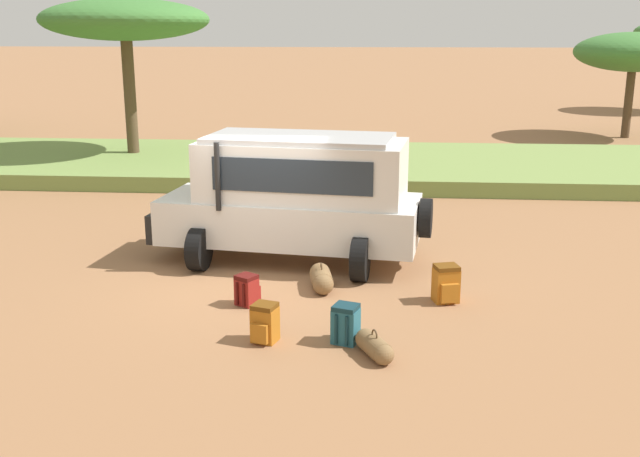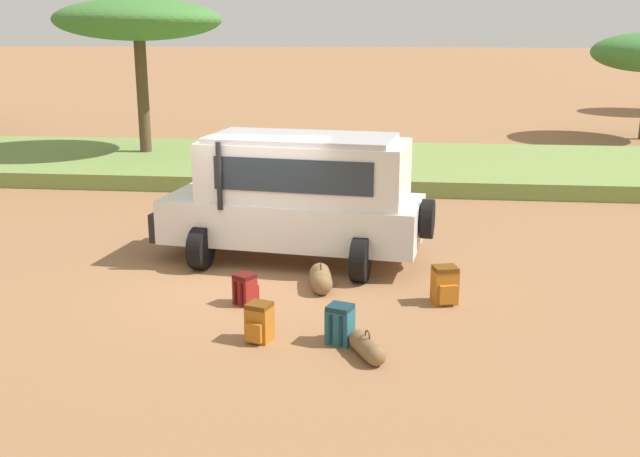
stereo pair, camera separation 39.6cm
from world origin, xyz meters
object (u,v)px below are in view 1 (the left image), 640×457
(safari_vehicle, at_px, (296,195))
(duffel_bag_low_black_case, at_px, (321,278))
(backpack_outermost, at_px, (446,284))
(acacia_tree_right_mid, at_px, (634,52))
(backpack_beside_front_wheel, at_px, (247,290))
(backpack_cluster_center, at_px, (265,323))
(acacia_tree_centre_back, at_px, (125,21))
(backpack_near_rear_wheel, at_px, (346,324))
(duffel_bag_soft_canvas, at_px, (374,346))

(safari_vehicle, relative_size, duffel_bag_low_black_case, 5.68)
(backpack_outermost, height_order, acacia_tree_right_mid, acacia_tree_right_mid)
(backpack_beside_front_wheel, height_order, backpack_cluster_center, backpack_cluster_center)
(safari_vehicle, xyz_separation_m, acacia_tree_centre_back, (-6.42, 9.78, 3.28))
(acacia_tree_centre_back, bearing_deg, acacia_tree_right_mid, 23.60)
(backpack_beside_front_wheel, height_order, backpack_near_rear_wheel, backpack_near_rear_wheel)
(safari_vehicle, relative_size, duffel_bag_soft_canvas, 6.83)
(safari_vehicle, distance_m, duffel_bag_soft_canvas, 4.74)
(duffel_bag_low_black_case, xyz_separation_m, duffel_bag_soft_canvas, (0.94, -2.70, -0.04))
(backpack_outermost, height_order, duffel_bag_low_black_case, backpack_outermost)
(backpack_beside_front_wheel, height_order, backpack_outermost, backpack_outermost)
(backpack_cluster_center, height_order, duffel_bag_soft_canvas, backpack_cluster_center)
(acacia_tree_centre_back, relative_size, acacia_tree_right_mid, 1.05)
(backpack_outermost, distance_m, acacia_tree_centre_back, 15.58)
(duffel_bag_soft_canvas, bearing_deg, backpack_near_rear_wheel, 132.04)
(safari_vehicle, distance_m, duffel_bag_low_black_case, 2.06)
(backpack_near_rear_wheel, xyz_separation_m, duffel_bag_soft_canvas, (0.41, -0.46, -0.13))
(safari_vehicle, height_order, duffel_bag_soft_canvas, safari_vehicle)
(acacia_tree_centre_back, bearing_deg, backpack_near_rear_wheel, -61.01)
(backpack_beside_front_wheel, distance_m, backpack_cluster_center, 1.54)
(safari_vehicle, height_order, backpack_cluster_center, safari_vehicle)
(backpack_outermost, relative_size, duffel_bag_soft_canvas, 0.79)
(backpack_beside_front_wheel, bearing_deg, duffel_bag_soft_canvas, -41.41)
(backpack_cluster_center, relative_size, backpack_outermost, 0.91)
(backpack_beside_front_wheel, xyz_separation_m, duffel_bag_low_black_case, (1.15, 0.86, -0.06))
(backpack_near_rear_wheel, distance_m, acacia_tree_right_mid, 24.16)
(backpack_beside_front_wheel, bearing_deg, duffel_bag_low_black_case, 36.85)
(safari_vehicle, bearing_deg, duffel_bag_low_black_case, -69.12)
(safari_vehicle, xyz_separation_m, backpack_cluster_center, (-0.02, -3.94, -1.02))
(backpack_cluster_center, xyz_separation_m, duffel_bag_low_black_case, (0.64, 2.31, -0.09))
(backpack_outermost, relative_size, duffel_bag_low_black_case, 0.66)
(backpack_cluster_center, relative_size, acacia_tree_centre_back, 0.11)
(backpack_outermost, distance_m, duffel_bag_soft_canvas, 2.52)
(backpack_beside_front_wheel, height_order, duffel_bag_soft_canvas, backpack_beside_front_wheel)
(acacia_tree_centre_back, bearing_deg, safari_vehicle, -56.74)
(safari_vehicle, bearing_deg, backpack_beside_front_wheel, -102.02)
(duffel_bag_low_black_case, relative_size, duffel_bag_soft_canvas, 1.20)
(duffel_bag_low_black_case, bearing_deg, safari_vehicle, 110.88)
(backpack_cluster_center, relative_size, backpack_near_rear_wheel, 1.00)
(backpack_near_rear_wheel, xyz_separation_m, duffel_bag_low_black_case, (-0.53, 2.25, -0.09))
(duffel_bag_low_black_case, distance_m, acacia_tree_centre_back, 14.10)
(duffel_bag_soft_canvas, relative_size, acacia_tree_centre_back, 0.15)
(backpack_beside_front_wheel, relative_size, backpack_near_rear_wheel, 0.89)
(backpack_outermost, bearing_deg, backpack_cluster_center, -146.14)
(backpack_near_rear_wheel, distance_m, backpack_outermost, 2.37)
(backpack_beside_front_wheel, relative_size, backpack_cluster_center, 0.89)
(safari_vehicle, bearing_deg, duffel_bag_soft_canvas, -70.18)
(backpack_beside_front_wheel, relative_size, duffel_bag_soft_canvas, 0.64)
(backpack_cluster_center, xyz_separation_m, backpack_near_rear_wheel, (1.17, 0.06, 0.00))
(acacia_tree_centre_back, bearing_deg, duffel_bag_soft_canvas, -60.52)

